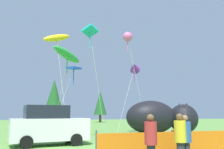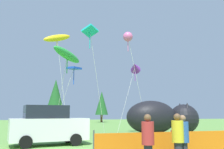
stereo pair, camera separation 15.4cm
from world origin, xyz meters
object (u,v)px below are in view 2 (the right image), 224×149
(parked_car, at_px, (48,126))
(inflatable_cat, at_px, (161,118))
(spectator_in_red_shirt, at_px, (178,139))
(kite_blue_box, at_px, (74,69))
(spectator_in_green_shirt, at_px, (183,139))
(kite_teal_diamond, at_px, (90,33))
(kite_yellow_hero, at_px, (57,38))
(spectator_in_white_shirt, at_px, (148,141))
(kite_green_fish, at_px, (67,55))
(kite_purple_delta, at_px, (135,67))
(kite_pink_octopus, at_px, (128,37))
(folding_chair, at_px, (173,137))

(parked_car, bearing_deg, inflatable_cat, 20.31)
(spectator_in_red_shirt, bearing_deg, kite_blue_box, 100.24)
(spectator_in_green_shirt, relative_size, kite_teal_diamond, 0.21)
(kite_yellow_hero, distance_m, kite_teal_diamond, 5.79)
(inflatable_cat, bearing_deg, spectator_in_white_shirt, -113.99)
(inflatable_cat, relative_size, spectator_in_white_shirt, 3.82)
(spectator_in_white_shirt, bearing_deg, kite_yellow_hero, 99.05)
(spectator_in_red_shirt, distance_m, kite_green_fish, 11.28)
(kite_green_fish, xyz_separation_m, kite_purple_delta, (6.34, 3.90, 0.17))
(inflatable_cat, xyz_separation_m, spectator_in_white_shirt, (-6.58, -13.11, -0.37))
(spectator_in_green_shirt, relative_size, kite_blue_box, 0.31)
(kite_pink_octopus, bearing_deg, folding_chair, -87.82)
(spectator_in_red_shirt, height_order, kite_purple_delta, kite_purple_delta)
(spectator_in_white_shirt, height_order, kite_yellow_hero, kite_yellow_hero)
(spectator_in_white_shirt, height_order, kite_teal_diamond, kite_teal_diamond)
(spectator_in_red_shirt, bearing_deg, folding_chair, 63.82)
(folding_chair, xyz_separation_m, spectator_in_white_shirt, (-3.77, -5.64, 0.46))
(folding_chair, distance_m, spectator_in_green_shirt, 5.75)
(kite_purple_delta, bearing_deg, kite_green_fish, -148.40)
(kite_yellow_hero, bearing_deg, spectator_in_green_shirt, -75.45)
(inflatable_cat, height_order, kite_pink_octopus, kite_pink_octopus)
(inflatable_cat, relative_size, kite_pink_octopus, 0.75)
(parked_car, bearing_deg, kite_purple_delta, 30.56)
(kite_teal_diamond, bearing_deg, spectator_in_red_shirt, -81.97)
(kite_green_fish, relative_size, kite_yellow_hero, 0.69)
(folding_chair, distance_m, kite_green_fish, 8.84)
(spectator_in_white_shirt, distance_m, kite_pink_octopus, 15.06)
(parked_car, height_order, kite_blue_box, kite_blue_box)
(spectator_in_red_shirt, height_order, kite_blue_box, kite_blue_box)
(inflatable_cat, distance_m, spectator_in_white_shirt, 14.68)
(parked_car, relative_size, folding_chair, 5.37)
(parked_car, bearing_deg, spectator_in_green_shirt, -69.20)
(spectator_in_red_shirt, bearing_deg, parked_car, 119.43)
(parked_car, bearing_deg, folding_chair, -25.53)
(kite_green_fish, height_order, kite_teal_diamond, kite_teal_diamond)
(inflatable_cat, xyz_separation_m, kite_purple_delta, (-2.03, 0.83, 4.61))
(spectator_in_green_shirt, xyz_separation_m, kite_pink_octopus, (2.10, 12.26, 7.34))
(spectator_in_green_shirt, height_order, kite_green_fish, kite_green_fish)
(folding_chair, relative_size, kite_yellow_hero, 0.09)
(parked_car, distance_m, kite_purple_delta, 11.04)
(spectator_in_green_shirt, height_order, kite_pink_octopus, kite_pink_octopus)
(parked_car, relative_size, kite_yellow_hero, 0.48)
(parked_car, distance_m, kite_yellow_hero, 10.73)
(inflatable_cat, bearing_deg, kite_purple_delta, 160.33)
(kite_blue_box, bearing_deg, kite_green_fish, -105.33)
(kite_green_fish, xyz_separation_m, kite_yellow_hero, (-0.62, 5.11, 2.71))
(folding_chair, bearing_deg, kite_purple_delta, -125.93)
(kite_blue_box, distance_m, kite_teal_diamond, 3.60)
(parked_car, relative_size, spectator_in_white_shirt, 2.56)
(inflatable_cat, distance_m, kite_blue_box, 8.63)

